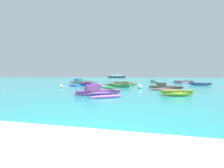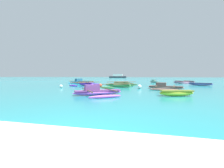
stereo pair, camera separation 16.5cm
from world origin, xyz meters
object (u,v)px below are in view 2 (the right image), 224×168
at_px(moored_boat_6, 119,85).
at_px(mooring_buoy_2, 100,85).
at_px(moored_boat_3, 155,82).
at_px(moored_boat_4, 165,87).
at_px(mooring_buoy_0, 61,86).
at_px(moored_boat_8, 81,82).
at_px(moored_boat_2, 200,84).
at_px(distant_ferry, 118,76).
at_px(moored_boat_7, 121,84).
at_px(moored_boat_1, 184,82).
at_px(mooring_buoy_1, 139,87).
at_px(moored_boat_0, 176,93).
at_px(moored_boat_9, 97,92).
at_px(moored_boat_5, 86,84).

xyz_separation_m(moored_boat_6, mooring_buoy_2, (-2.19, -0.40, -0.01)).
bearing_deg(moored_boat_3, moored_boat_4, -35.38).
bearing_deg(moored_boat_3, mooring_buoy_0, -74.03).
relative_size(moored_boat_4, moored_boat_8, 0.92).
xyz_separation_m(mooring_buoy_0, mooring_buoy_2, (4.14, 1.98, 0.02)).
height_order(moored_boat_2, moored_boat_6, moored_boat_6).
relative_size(moored_boat_3, moored_boat_4, 0.50).
height_order(moored_boat_3, moored_boat_8, moored_boat_8).
distance_m(moored_boat_4, moored_boat_8, 14.72).
xyz_separation_m(moored_boat_2, moored_boat_8, (-18.43, 0.29, 0.08)).
xyz_separation_m(moored_boat_3, distant_ferry, (-17.75, 54.15, 0.65)).
relative_size(moored_boat_3, moored_boat_7, 0.50).
distance_m(moored_boat_1, mooring_buoy_1, 14.68).
xyz_separation_m(moored_boat_0, mooring_buoy_1, (-2.76, 5.30, -0.01)).
distance_m(moored_boat_2, mooring_buoy_0, 18.83).
bearing_deg(moored_boat_0, distant_ferry, 89.54).
bearing_deg(moored_boat_2, moored_boat_9, -102.82).
relative_size(moored_boat_0, moored_boat_5, 0.51).
distance_m(moored_boat_3, moored_boat_9, 20.57).
relative_size(moored_boat_7, mooring_buoy_2, 11.97).
relative_size(moored_boat_2, mooring_buoy_0, 8.35).
bearing_deg(moored_boat_6, mooring_buoy_2, -145.24).
distance_m(moored_boat_7, moored_boat_8, 7.72).
bearing_deg(mooring_buoy_0, distant_ferry, 95.48).
relative_size(moored_boat_2, moored_boat_8, 0.57).
xyz_separation_m(moored_boat_1, moored_boat_3, (-5.06, 1.23, -0.01)).
distance_m(moored_boat_9, mooring_buoy_2, 7.42).
bearing_deg(moored_boat_3, distant_ferry, 161.11).
bearing_deg(moored_boat_9, distant_ferry, 65.20).
height_order(moored_boat_5, moored_boat_6, moored_boat_5).
xyz_separation_m(moored_boat_1, moored_boat_5, (-15.00, -9.23, 0.00)).
relative_size(moored_boat_4, mooring_buoy_0, 13.42).
relative_size(mooring_buoy_0, distant_ferry, 0.04).
height_order(moored_boat_7, distant_ferry, distant_ferry).
height_order(moored_boat_4, moored_boat_6, moored_boat_4).
distance_m(moored_boat_6, moored_boat_9, 7.55).
bearing_deg(moored_boat_8, mooring_buoy_2, -111.56).
xyz_separation_m(moored_boat_0, mooring_buoy_0, (-11.65, 4.48, -0.05)).
distance_m(moored_boat_4, mooring_buoy_2, 7.43).
bearing_deg(mooring_buoy_2, moored_boat_2, 24.88).
distance_m(moored_boat_3, moored_boat_6, 13.31).
relative_size(moored_boat_7, mooring_buoy_0, 13.57).
xyz_separation_m(moored_boat_8, distant_ferry, (-5.24, 60.68, 0.58)).
height_order(moored_boat_3, moored_boat_5, moored_boat_3).
bearing_deg(moored_boat_9, mooring_buoy_0, 105.36).
bearing_deg(moored_boat_5, moored_boat_3, 72.08).
height_order(moored_boat_4, mooring_buoy_2, moored_boat_4).
xyz_separation_m(moored_boat_3, moored_boat_5, (-9.93, -10.46, 0.02)).
bearing_deg(moored_boat_0, moored_boat_7, 103.40).
bearing_deg(moored_boat_2, mooring_buoy_0, -128.05).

